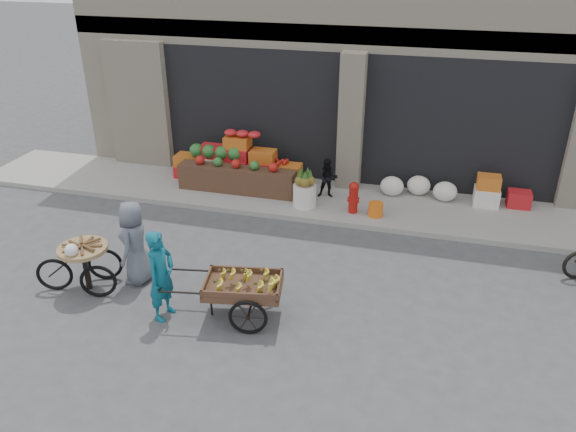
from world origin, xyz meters
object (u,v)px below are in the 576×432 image
(pineapple_bin, at_px, (305,195))
(vendor_woman, at_px, (161,275))
(banana_cart, at_px, (240,284))
(tricycle_cart, at_px, (84,261))
(vendor_grey, at_px, (135,243))
(seated_person, at_px, (328,178))
(fire_hydrant, at_px, (354,196))
(orange_bucket, at_px, (376,209))

(pineapple_bin, distance_m, vendor_woman, 4.59)
(banana_cart, bearing_deg, tricycle_cart, 168.71)
(tricycle_cart, bearing_deg, vendor_woman, -32.39)
(tricycle_cart, relative_size, vendor_grey, 0.94)
(vendor_grey, bearing_deg, seated_person, 143.78)
(fire_hydrant, height_order, vendor_woman, vendor_woman)
(orange_bucket, distance_m, banana_cart, 4.34)
(vendor_woman, distance_m, tricycle_cart, 1.71)
(pineapple_bin, relative_size, vendor_woman, 0.34)
(orange_bucket, bearing_deg, banana_cart, -112.65)
(seated_person, height_order, vendor_woman, vendor_woman)
(orange_bucket, distance_m, vendor_woman, 5.19)
(pineapple_bin, xyz_separation_m, seated_person, (0.40, 0.60, 0.21))
(vendor_grey, bearing_deg, orange_bucket, 128.07)
(pineapple_bin, xyz_separation_m, vendor_woman, (-1.27, -4.39, 0.40))
(pineapple_bin, distance_m, tricycle_cart, 4.98)
(fire_hydrant, relative_size, tricycle_cart, 0.49)
(vendor_woman, bearing_deg, vendor_grey, 56.06)
(orange_bucket, relative_size, seated_person, 0.34)
(seated_person, distance_m, vendor_grey, 4.90)
(tricycle_cart, xyz_separation_m, vendor_grey, (0.73, 0.47, 0.20))
(seated_person, height_order, vendor_grey, vendor_grey)
(fire_hydrant, bearing_deg, banana_cart, -106.09)
(seated_person, relative_size, banana_cart, 0.43)
(banana_cart, bearing_deg, fire_hydrant, 64.10)
(pineapple_bin, bearing_deg, orange_bucket, -3.58)
(tricycle_cart, bearing_deg, banana_cart, -21.12)
(seated_person, xyz_separation_m, vendor_grey, (-2.60, -4.15, 0.18))
(fire_hydrant, distance_m, seated_person, 0.96)
(orange_bucket, distance_m, tricycle_cart, 5.99)
(fire_hydrant, relative_size, banana_cart, 0.33)
(pineapple_bin, relative_size, tricycle_cart, 0.36)
(orange_bucket, height_order, banana_cart, banana_cart)
(vendor_woman, xyz_separation_m, tricycle_cart, (-1.65, 0.37, -0.21))
(fire_hydrant, relative_size, seated_person, 0.76)
(seated_person, height_order, banana_cart, seated_person)
(vendor_woman, xyz_separation_m, vendor_grey, (-0.92, 0.84, -0.00))
(seated_person, relative_size, tricycle_cart, 0.64)
(vendor_grey, bearing_deg, fire_hydrant, 132.53)
(pineapple_bin, distance_m, banana_cart, 4.10)
(fire_hydrant, xyz_separation_m, orange_bucket, (0.50, -0.05, -0.23))
(vendor_grey, bearing_deg, pineapple_bin, 144.07)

